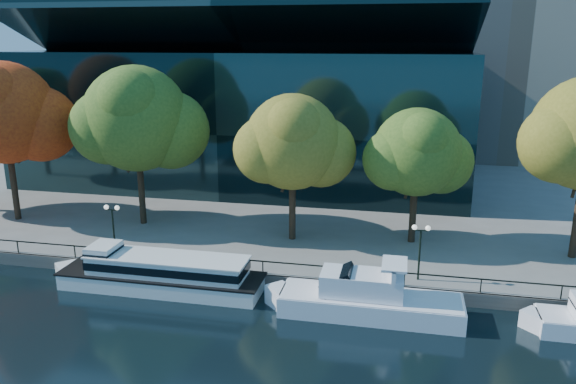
% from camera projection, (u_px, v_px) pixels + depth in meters
% --- Properties ---
extents(ground, '(160.00, 160.00, 0.00)m').
position_uv_depth(ground, '(181.00, 300.00, 38.66)').
color(ground, black).
rests_on(ground, ground).
extents(promenade, '(90.00, 67.08, 1.00)m').
position_uv_depth(promenade, '(289.00, 173.00, 72.85)').
color(promenade, slate).
rests_on(promenade, ground).
extents(railing, '(88.20, 0.08, 0.99)m').
position_uv_depth(railing, '(197.00, 256.00, 41.21)').
color(railing, black).
rests_on(railing, promenade).
extents(convention_building, '(50.00, 24.57, 21.43)m').
position_uv_depth(convention_building, '(248.00, 115.00, 67.19)').
color(convention_building, black).
rests_on(convention_building, ground).
extents(tour_boat, '(16.10, 3.59, 3.06)m').
position_uv_depth(tour_boat, '(156.00, 272.00, 40.06)').
color(tour_boat, white).
rests_on(tour_boat, ground).
extents(cruiser_near, '(13.00, 3.35, 3.77)m').
position_uv_depth(cruiser_near, '(363.00, 298.00, 36.31)').
color(cruiser_near, white).
rests_on(cruiser_near, ground).
extents(tree_1, '(11.44, 9.38, 14.54)m').
position_uv_depth(tree_1, '(6.00, 115.00, 50.04)').
color(tree_1, black).
rests_on(tree_1, promenade).
extents(tree_2, '(11.58, 9.50, 14.24)m').
position_uv_depth(tree_2, '(138.00, 121.00, 48.96)').
color(tree_2, black).
rests_on(tree_2, promenade).
extents(tree_3, '(9.76, 8.00, 12.20)m').
position_uv_depth(tree_3, '(294.00, 144.00, 45.29)').
color(tree_3, black).
rests_on(tree_3, promenade).
extents(tree_4, '(8.88, 7.28, 11.15)m').
position_uv_depth(tree_4, '(418.00, 154.00, 44.80)').
color(tree_4, black).
rests_on(tree_4, promenade).
extents(lamp_1, '(1.26, 0.36, 4.03)m').
position_uv_depth(lamp_1, '(113.00, 218.00, 43.29)').
color(lamp_1, black).
rests_on(lamp_1, promenade).
extents(lamp_2, '(1.26, 0.36, 4.03)m').
position_uv_depth(lamp_2, '(420.00, 240.00, 38.69)').
color(lamp_2, black).
rests_on(lamp_2, promenade).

